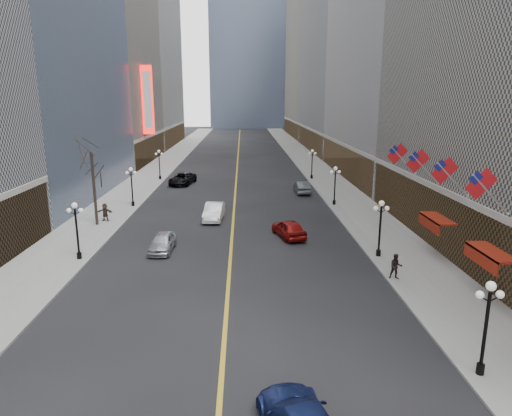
{
  "coord_description": "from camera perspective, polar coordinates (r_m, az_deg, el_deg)",
  "views": [
    {
      "loc": [
        1.04,
        -4.14,
        12.41
      ],
      "look_at": [
        1.69,
        18.01,
        7.05
      ],
      "focal_mm": 32.0,
      "sensor_mm": 36.0,
      "label": 1
    }
  ],
  "objects": [
    {
      "name": "streetlamp_west_2",
      "position": [
        54.53,
        -15.29,
        3.09
      ],
      "size": [
        1.26,
        0.44,
        4.52
      ],
      "color": "black",
      "rests_on": "sidewalk_west"
    },
    {
      "name": "car_sb_mid",
      "position": [
        41.7,
        4.12,
        -2.55
      ],
      "size": [
        3.2,
        5.2,
        1.65
      ],
      "primitive_type": "imported",
      "rotation": [
        0.0,
        0.0,
        3.42
      ],
      "color": "maroon",
      "rests_on": "ground"
    },
    {
      "name": "car_nb_near",
      "position": [
        38.64,
        -11.61,
        -4.23
      ],
      "size": [
        1.98,
        4.53,
        1.52
      ],
      "primitive_type": "imported",
      "rotation": [
        0.0,
        0.0,
        -0.04
      ],
      "color": "#BABDC3",
      "rests_on": "ground"
    },
    {
      "name": "flag_4",
      "position": [
        39.19,
        19.79,
        5.3
      ],
      "size": [
        2.87,
        0.12,
        2.87
      ],
      "color": "#B2B2B7",
      "rests_on": "ground"
    },
    {
      "name": "streetlamp_east_3",
      "position": [
        71.59,
        7.02,
        5.88
      ],
      "size": [
        1.26,
        0.44,
        4.52
      ],
      "color": "black",
      "rests_on": "sidewalk_east"
    },
    {
      "name": "lane_line",
      "position": [
        85.05,
        -2.36,
        5.22
      ],
      "size": [
        0.25,
        200.0,
        0.02
      ],
      "primitive_type": "cube",
      "color": "gold",
      "rests_on": "ground"
    },
    {
      "name": "tree_west_far",
      "position": [
        46.88,
        -19.81,
        5.25
      ],
      "size": [
        3.6,
        3.6,
        7.92
      ],
      "color": "#2D231C",
      "rests_on": "sidewalk_west"
    },
    {
      "name": "theatre_marquee",
      "position": [
        85.82,
        -13.39,
        12.98
      ],
      "size": [
        2.0,
        0.55,
        12.0
      ],
      "color": "red",
      "rests_on": "ground"
    },
    {
      "name": "bldg_west_c",
      "position": [
        97.08,
        -21.63,
        20.28
      ],
      "size": [
        26.6,
        30.6,
        50.8
      ],
      "color": "gray",
      "rests_on": "ground"
    },
    {
      "name": "bldg_east_c",
      "position": [
        114.46,
        13.7,
        19.15
      ],
      "size": [
        26.6,
        40.6,
        48.8
      ],
      "color": "#9A9A9D",
      "rests_on": "ground"
    },
    {
      "name": "streetlamp_east_0",
      "position": [
        23.13,
        26.9,
        -12.23
      ],
      "size": [
        1.26,
        0.44,
        4.52
      ],
      "color": "black",
      "rests_on": "sidewalk_east"
    },
    {
      "name": "car_nb_mid",
      "position": [
        47.71,
        -5.27,
        -0.45
      ],
      "size": [
        2.16,
        5.34,
        1.72
      ],
      "primitive_type": "imported",
      "rotation": [
        0.0,
        0.0,
        -0.06
      ],
      "color": "white",
      "rests_on": "ground"
    },
    {
      "name": "ped_west_far",
      "position": [
        48.9,
        -18.36,
        -0.51
      ],
      "size": [
        1.75,
        0.72,
        1.83
      ],
      "primitive_type": "imported",
      "rotation": [
        0.0,
        0.0,
        -0.14
      ],
      "color": "#33241C",
      "rests_on": "sidewalk_west"
    },
    {
      "name": "car_sb_far",
      "position": [
        61.12,
        5.77,
        2.6
      ],
      "size": [
        1.79,
        4.92,
        1.61
      ],
      "primitive_type": "imported",
      "rotation": [
        0.0,
        0.0,
        3.16
      ],
      "color": "#4D5255",
      "rests_on": "ground"
    },
    {
      "name": "streetlamp_west_1",
      "position": [
        37.69,
        -21.54,
        -1.98
      ],
      "size": [
        1.26,
        0.44,
        4.52
      ],
      "color": "black",
      "rests_on": "sidewalk_west"
    },
    {
      "name": "streetlamp_west_3",
      "position": [
        71.93,
        -12.0,
        5.72
      ],
      "size": [
        1.26,
        0.44,
        4.52
      ],
      "color": "black",
      "rests_on": "sidewalk_west"
    },
    {
      "name": "flag_3",
      "position": [
        34.63,
        22.75,
        4.05
      ],
      "size": [
        2.87,
        0.12,
        2.87
      ],
      "color": "#B2B2B7",
      "rests_on": "ground"
    },
    {
      "name": "bldg_east_d",
      "position": [
        156.96,
        9.53,
        20.31
      ],
      "size": [
        26.6,
        46.6,
        62.8
      ],
      "color": "gray",
      "rests_on": "ground"
    },
    {
      "name": "car_nb_far",
      "position": [
        67.83,
        -9.18,
        3.63
      ],
      "size": [
        3.91,
        6.55,
        1.7
      ],
      "primitive_type": "imported",
      "rotation": [
        0.0,
        0.0,
        -0.19
      ],
      "color": "black",
      "rests_on": "ground"
    },
    {
      "name": "sidewalk_west",
      "position": [
        76.65,
        -13.0,
        4.0
      ],
      "size": [
        6.0,
        230.0,
        0.15
      ],
      "primitive_type": "cube",
      "color": "gray",
      "rests_on": "ground"
    },
    {
      "name": "awning_c",
      "position": [
        38.46,
        21.45,
        -1.39
      ],
      "size": [
        1.4,
        4.0,
        0.93
      ],
      "color": "maroon",
      "rests_on": "ground"
    },
    {
      "name": "sidewalk_east",
      "position": [
        76.27,
        8.16,
        4.17
      ],
      "size": [
        6.0,
        230.0,
        0.15
      ],
      "primitive_type": "cube",
      "color": "gray",
      "rests_on": "ground"
    },
    {
      "name": "flag_2",
      "position": [
        30.22,
        26.57,
        2.4
      ],
      "size": [
        2.87,
        0.12,
        2.87
      ],
      "color": "#B2B2B7",
      "rests_on": "ground"
    },
    {
      "name": "streetlamp_east_2",
      "position": [
        54.08,
        9.85,
        3.28
      ],
      "size": [
        1.26,
        0.44,
        4.52
      ],
      "color": "black",
      "rests_on": "sidewalk_east"
    },
    {
      "name": "streetlamp_east_1",
      "position": [
        37.03,
        15.29,
        -1.76
      ],
      "size": [
        1.26,
        0.44,
        4.52
      ],
      "color": "black",
      "rests_on": "sidewalk_east"
    },
    {
      "name": "bldg_west_d",
      "position": [
        131.08,
        -16.73,
        23.53
      ],
      "size": [
        26.6,
        38.6,
        72.8
      ],
      "color": "silver",
      "rests_on": "ground"
    },
    {
      "name": "ped_east_walk",
      "position": [
        33.26,
        17.08,
        -7.0
      ],
      "size": [
        0.93,
        0.59,
        1.79
      ],
      "primitive_type": "imported",
      "rotation": [
        0.0,
        0.0,
        -0.13
      ],
      "color": "black",
      "rests_on": "sidewalk_east"
    },
    {
      "name": "awning_b",
      "position": [
        31.58,
        27.04,
        -5.12
      ],
      "size": [
        1.4,
        4.0,
        0.93
      ],
      "color": "maroon",
      "rests_on": "ground"
    },
    {
      "name": "flag_5",
      "position": [
        43.84,
        17.45,
        6.28
      ],
      "size": [
        2.87,
        0.12,
        2.87
      ],
      "color": "#B2B2B7",
      "rests_on": "ground"
    }
  ]
}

